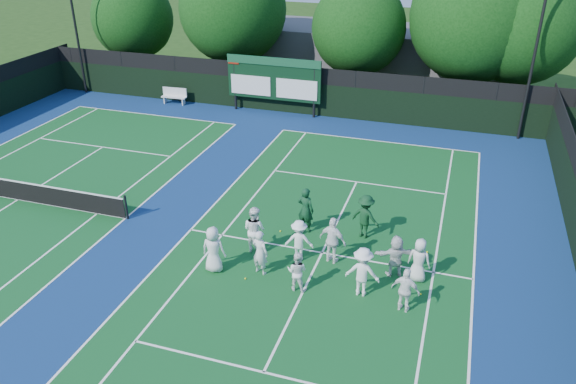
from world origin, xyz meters
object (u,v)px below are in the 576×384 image
(bench, at_px, (174,95))
(coach_left, at_px, (306,210))
(scoreboard, at_px, (274,79))
(tennis_net, at_px, (16,190))

(bench, xyz_separation_m, coach_left, (12.80, -12.99, 0.38))
(scoreboard, relative_size, coach_left, 3.15)
(tennis_net, bearing_deg, bench, 89.48)
(scoreboard, distance_m, tennis_net, 16.26)
(scoreboard, distance_m, coach_left, 14.53)
(tennis_net, distance_m, coach_left, 13.02)
(tennis_net, height_order, bench, tennis_net)
(scoreboard, relative_size, bench, 3.54)
(tennis_net, bearing_deg, scoreboard, 64.40)
(tennis_net, relative_size, coach_left, 5.94)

